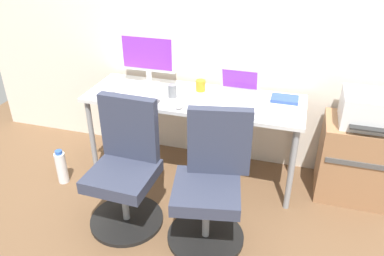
{
  "coord_description": "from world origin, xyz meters",
  "views": [
    {
      "loc": [
        0.77,
        -2.67,
        1.99
      ],
      "look_at": [
        0.0,
        -0.05,
        0.48
      ],
      "focal_mm": 35.6,
      "sensor_mm": 36.0,
      "label": 1
    }
  ],
  "objects": [
    {
      "name": "keyboard_by_laptop",
      "position": [
        0.36,
        -0.22,
        0.74
      ],
      "size": [
        0.34,
        0.12,
        0.02
      ],
      "primitive_type": "cube",
      "color": "#B7B7B7",
      "rests_on": "desk"
    },
    {
      "name": "mouse_by_monitor",
      "position": [
        -0.63,
        -0.18,
        0.75
      ],
      "size": [
        0.06,
        0.1,
        0.03
      ],
      "primitive_type": "ellipsoid",
      "color": "#2D2D2D",
      "rests_on": "desk"
    },
    {
      "name": "printer",
      "position": [
        1.3,
        0.09,
        0.76
      ],
      "size": [
        0.38,
        0.4,
        0.24
      ],
      "color": "silver",
      "rests_on": "side_cabinet"
    },
    {
      "name": "mouse_by_laptop",
      "position": [
        -0.05,
        -0.23,
        0.75
      ],
      "size": [
        0.06,
        0.1,
        0.03
      ],
      "primitive_type": "ellipsoid",
      "color": "#B7B7B7",
      "rests_on": "desk"
    },
    {
      "name": "open_laptop",
      "position": [
        0.33,
        0.1,
        0.79
      ],
      "size": [
        0.31,
        0.3,
        0.22
      ],
      "color": "silver",
      "rests_on": "desk"
    },
    {
      "name": "office_chair_right",
      "position": [
        0.32,
        -0.68,
        0.42
      ],
      "size": [
        0.54,
        0.54,
        0.94
      ],
      "color": "black",
      "rests_on": "ground"
    },
    {
      "name": "ground_plane",
      "position": [
        0.0,
        0.0,
        0.0
      ],
      "size": [
        5.28,
        5.28,
        0.0
      ],
      "primitive_type": "plane",
      "color": "brown"
    },
    {
      "name": "notebook",
      "position": [
        0.7,
        0.14,
        0.75
      ],
      "size": [
        0.21,
        0.15,
        0.03
      ],
      "primitive_type": "cube",
      "color": "blue",
      "rests_on": "desk"
    },
    {
      "name": "water_bottle_on_floor",
      "position": [
        -1.03,
        -0.44,
        0.15
      ],
      "size": [
        0.09,
        0.09,
        0.31
      ],
      "color": "white",
      "rests_on": "ground"
    },
    {
      "name": "keyboard_by_monitor",
      "position": [
        -0.4,
        -0.22,
        0.74
      ],
      "size": [
        0.34,
        0.12,
        0.02
      ],
      "primitive_type": "cube",
      "color": "#515156",
      "rests_on": "desk"
    },
    {
      "name": "back_wall",
      "position": [
        0.0,
        0.38,
        1.3
      ],
      "size": [
        4.4,
        0.04,
        2.6
      ],
      "primitive_type": "cube",
      "color": "silver",
      "rests_on": "ground"
    },
    {
      "name": "desktop_monitor",
      "position": [
        -0.44,
        0.15,
        0.98
      ],
      "size": [
        0.48,
        0.18,
        0.43
      ],
      "color": "silver",
      "rests_on": "desk"
    },
    {
      "name": "coffee_mug",
      "position": [
        0.02,
        0.14,
        0.78
      ],
      "size": [
        0.08,
        0.08,
        0.09
      ],
      "primitive_type": "cylinder",
      "color": "orange",
      "rests_on": "desk"
    },
    {
      "name": "office_chair_left",
      "position": [
        -0.31,
        -0.68,
        0.42
      ],
      "size": [
        0.54,
        0.54,
        0.94
      ],
      "color": "black",
      "rests_on": "ground"
    },
    {
      "name": "pen_cup",
      "position": [
        -0.16,
        -0.05,
        0.79
      ],
      "size": [
        0.07,
        0.07,
        0.1
      ],
      "primitive_type": "cylinder",
      "color": "slate",
      "rests_on": "desk"
    },
    {
      "name": "side_cabinet",
      "position": [
        1.3,
        0.09,
        0.32
      ],
      "size": [
        0.55,
        0.44,
        0.64
      ],
      "color": "#996B47",
      "rests_on": "ground"
    },
    {
      "name": "desk",
      "position": [
        0.0,
        0.0,
        0.66
      ],
      "size": [
        1.75,
        0.59,
        0.73
      ],
      "color": "silver",
      "rests_on": "ground"
    }
  ]
}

